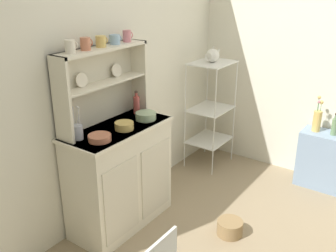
{
  "coord_description": "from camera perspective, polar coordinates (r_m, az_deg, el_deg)",
  "views": [
    {
      "loc": [
        -2.32,
        -0.62,
        2.05
      ],
      "look_at": [
        0.13,
        1.12,
        0.86
      ],
      "focal_mm": 41.22,
      "sensor_mm": 36.0,
      "label": 1
    }
  ],
  "objects": [
    {
      "name": "wall_back",
      "position": [
        3.32,
        -8.48,
        7.53
      ],
      "size": [
        3.84,
        0.05,
        2.5
      ],
      "primitive_type": "cube",
      "color": "silver",
      "rests_on": "ground"
    },
    {
      "name": "hutch_cabinet",
      "position": [
        3.3,
        -7.11,
        -7.28
      ],
      "size": [
        0.94,
        0.45,
        0.9
      ],
      "color": "silver",
      "rests_on": "ground"
    },
    {
      "name": "hutch_shelf_unit",
      "position": [
        3.1,
        -10.03,
        6.78
      ],
      "size": [
        0.87,
        0.18,
        0.63
      ],
      "color": "beige",
      "rests_on": "hutch_cabinet"
    },
    {
      "name": "bakers_rack",
      "position": [
        4.24,
        6.32,
        3.32
      ],
      "size": [
        0.48,
        0.38,
        1.18
      ],
      "color": "silver",
      "rests_on": "ground"
    },
    {
      "name": "side_shelf_blue",
      "position": [
        4.21,
        22.01,
        -4.7
      ],
      "size": [
        0.28,
        0.48,
        0.58
      ],
      "primitive_type": "cube",
      "color": "#849EBC",
      "rests_on": "ground"
    },
    {
      "name": "floor_basket",
      "position": [
        3.38,
        9.14,
        -14.61
      ],
      "size": [
        0.22,
        0.22,
        0.13
      ],
      "primitive_type": "cylinder",
      "color": "#93754C",
      "rests_on": "ground"
    },
    {
      "name": "cup_cream_0",
      "position": [
        2.81,
        -14.25,
        11.32
      ],
      "size": [
        0.09,
        0.07,
        0.09
      ],
      "color": "silver",
      "rests_on": "hutch_shelf_unit"
    },
    {
      "name": "cup_terracotta_1",
      "position": [
        2.91,
        -12.09,
        11.8
      ],
      "size": [
        0.09,
        0.08,
        0.09
      ],
      "color": "#C67556",
      "rests_on": "hutch_shelf_unit"
    },
    {
      "name": "cup_gold_2",
      "position": [
        3.01,
        -9.88,
        12.22
      ],
      "size": [
        0.09,
        0.08,
        0.09
      ],
      "color": "#DBB760",
      "rests_on": "hutch_shelf_unit"
    },
    {
      "name": "cup_sky_3",
      "position": [
        3.12,
        -7.86,
        12.57
      ],
      "size": [
        0.1,
        0.08,
        0.08
      ],
      "color": "#8EB2D1",
      "rests_on": "hutch_shelf_unit"
    },
    {
      "name": "cup_rose_4",
      "position": [
        3.23,
        -6.07,
        13.11
      ],
      "size": [
        0.08,
        0.07,
        0.09
      ],
      "color": "#D17A84",
      "rests_on": "hutch_shelf_unit"
    },
    {
      "name": "bowl_mixing_large",
      "position": [
        2.87,
        -10.08,
        -1.73
      ],
      "size": [
        0.17,
        0.17,
        0.05
      ],
      "primitive_type": "cylinder",
      "color": "#C67556",
      "rests_on": "hutch_cabinet"
    },
    {
      "name": "bowl_floral_medium",
      "position": [
        3.05,
        -6.49,
        0.03
      ],
      "size": [
        0.15,
        0.15,
        0.06
      ],
      "primitive_type": "cylinder",
      "color": "#DBB760",
      "rests_on": "hutch_cabinet"
    },
    {
      "name": "bowl_cream_small",
      "position": [
        3.24,
        -3.31,
        1.49
      ],
      "size": [
        0.17,
        0.17,
        0.06
      ],
      "primitive_type": "cylinder",
      "color": "#9EB78E",
      "rests_on": "hutch_cabinet"
    },
    {
      "name": "jam_bottle",
      "position": [
        3.38,
        -4.68,
        3.21
      ],
      "size": [
        0.06,
        0.06,
        0.2
      ],
      "color": "#B74C47",
      "rests_on": "hutch_cabinet"
    },
    {
      "name": "utensil_jar",
      "position": [
        2.92,
        -13.23,
        -0.8
      ],
      "size": [
        0.08,
        0.08,
        0.25
      ],
      "color": "#B2B7C6",
      "rests_on": "hutch_cabinet"
    },
    {
      "name": "porcelain_teapot",
      "position": [
        4.11,
        6.61,
        10.32
      ],
      "size": [
        0.23,
        0.14,
        0.16
      ],
      "color": "white",
      "rests_on": "bakers_rack"
    },
    {
      "name": "flower_vase",
      "position": [
        4.08,
        21.2,
        0.9
      ],
      "size": [
        0.08,
        0.08,
        0.36
      ],
      "color": "#DBB760",
      "rests_on": "side_shelf_blue"
    },
    {
      "name": "oil_bottle",
      "position": [
        4.06,
        23.4,
        -0.01
      ],
      "size": [
        0.05,
        0.05,
        0.22
      ],
      "color": "#6B8C60",
      "rests_on": "side_shelf_blue"
    }
  ]
}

